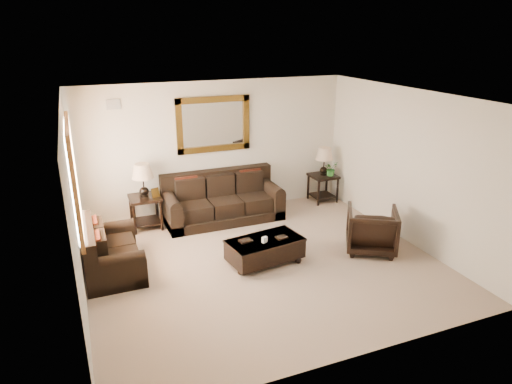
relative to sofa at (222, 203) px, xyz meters
name	(u,v)px	position (x,y,z in m)	size (l,w,h in m)	color
room	(264,186)	(0.04, -2.05, 1.01)	(5.51, 5.01, 2.71)	#88735E
window	(74,177)	(-2.66, -1.15, 1.21)	(0.07, 1.96, 1.66)	white
mirror	(214,124)	(0.00, 0.42, 1.51)	(1.50, 0.06, 1.10)	#47260E
air_vent	(113,104)	(-1.86, 0.43, 2.01)	(0.25, 0.02, 0.18)	#999999
sofa	(222,203)	(0.00, 0.00, 0.00)	(2.31, 1.00, 0.94)	black
loveseat	(109,254)	(-2.31, -1.38, -0.04)	(0.86, 1.45, 0.82)	black
end_table_left	(144,187)	(-1.49, 0.12, 0.49)	(0.58, 0.58, 1.28)	black
end_table_right	(324,167)	(2.39, 0.14, 0.45)	(0.55, 0.55, 1.22)	black
coffee_table	(265,248)	(0.08, -2.02, -0.09)	(1.30, 0.83, 0.51)	black
armchair	(372,228)	(1.95, -2.30, 0.08)	(0.82, 0.77, 0.84)	black
potted_plant	(331,170)	(2.51, 0.04, 0.39)	(0.29, 0.32, 0.25)	#235B1F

